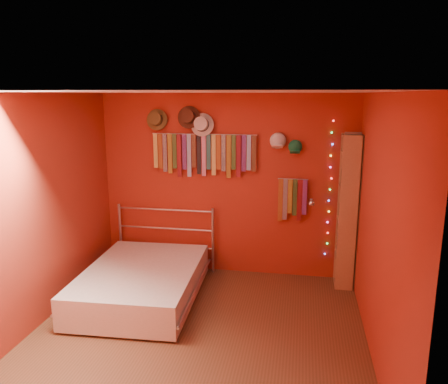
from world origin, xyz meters
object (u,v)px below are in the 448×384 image
Objects in this scene: reading_lamp at (312,203)px; bed at (142,282)px; tie_rack at (203,153)px; bookshelf at (351,211)px.

reading_lamp is 0.17× the size of bed.
reading_lamp reaches higher than bed.
tie_rack is 1.89m from bed.
bookshelf reaches higher than bed.
tie_rack reaches higher than reading_lamp.
tie_rack is at bearing 172.55° from reading_lamp.
bed is at bearing -157.84° from reading_lamp.
bookshelf is 2.78m from bed.
reading_lamp is at bearing -175.78° from bookshelf.
tie_rack is at bearing 58.75° from bed.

